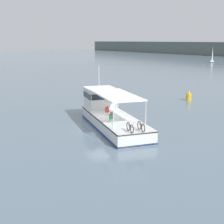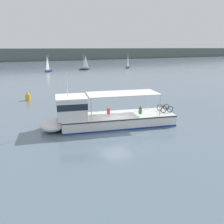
# 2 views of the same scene
# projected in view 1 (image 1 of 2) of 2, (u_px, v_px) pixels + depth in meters

# --- Properties ---
(ground_plane) EXTENTS (400.00, 400.00, 0.00)m
(ground_plane) POSITION_uv_depth(u_px,v_px,m) (102.00, 128.00, 28.55)
(ground_plane) COLOR slate
(ferry_main) EXTENTS (13.07, 6.24, 5.32)m
(ferry_main) POSITION_uv_depth(u_px,v_px,m) (109.00, 114.00, 29.75)
(ferry_main) COLOR white
(ferry_main) RESTS_ON ground
(sailboat_horizon_east) EXTENTS (3.55, 4.88, 5.40)m
(sailboat_horizon_east) POSITION_uv_depth(u_px,v_px,m) (212.00, 61.00, 114.14)
(sailboat_horizon_east) COLOR white
(sailboat_horizon_east) RESTS_ON ground
(channel_buoy) EXTENTS (0.70, 0.70, 1.40)m
(channel_buoy) POSITION_uv_depth(u_px,v_px,m) (189.00, 96.00, 41.59)
(channel_buoy) COLOR gold
(channel_buoy) RESTS_ON ground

